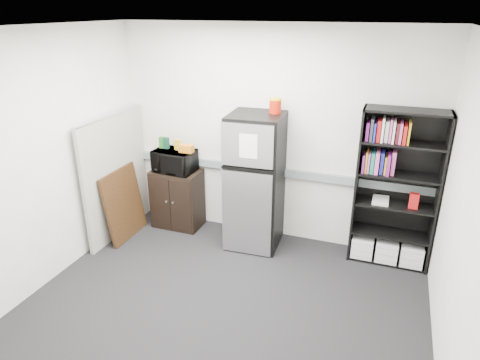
{
  "coord_description": "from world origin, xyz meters",
  "views": [
    {
      "loc": [
        1.39,
        -3.23,
        2.86
      ],
      "look_at": [
        -0.12,
        0.9,
        1.07
      ],
      "focal_mm": 32.0,
      "sensor_mm": 36.0,
      "label": 1
    }
  ],
  "objects_px": {
    "bookshelf": "(396,191)",
    "cubicle_partition": "(116,176)",
    "microwave": "(175,161)",
    "refrigerator": "(255,182)",
    "cabinet": "(177,198)"
  },
  "relations": [
    {
      "from": "microwave",
      "to": "refrigerator",
      "type": "height_order",
      "value": "refrigerator"
    },
    {
      "from": "microwave",
      "to": "refrigerator",
      "type": "xyz_separation_m",
      "value": [
        1.15,
        -0.06,
        -0.11
      ]
    },
    {
      "from": "cubicle_partition",
      "to": "cabinet",
      "type": "xyz_separation_m",
      "value": [
        0.65,
        0.42,
        -0.4
      ]
    },
    {
      "from": "cubicle_partition",
      "to": "cabinet",
      "type": "distance_m",
      "value": 0.87
    },
    {
      "from": "cubicle_partition",
      "to": "microwave",
      "type": "height_order",
      "value": "cubicle_partition"
    },
    {
      "from": "bookshelf",
      "to": "refrigerator",
      "type": "relative_size",
      "value": 1.09
    },
    {
      "from": "cabinet",
      "to": "microwave",
      "type": "xyz_separation_m",
      "value": [
        0.0,
        -0.02,
        0.55
      ]
    },
    {
      "from": "cubicle_partition",
      "to": "refrigerator",
      "type": "bearing_deg",
      "value": 10.76
    },
    {
      "from": "microwave",
      "to": "refrigerator",
      "type": "bearing_deg",
      "value": -0.75
    },
    {
      "from": "bookshelf",
      "to": "cubicle_partition",
      "type": "distance_m",
      "value": 3.46
    },
    {
      "from": "bookshelf",
      "to": "microwave",
      "type": "bearing_deg",
      "value": -178.35
    },
    {
      "from": "microwave",
      "to": "cubicle_partition",
      "type": "bearing_deg",
      "value": -145.48
    },
    {
      "from": "bookshelf",
      "to": "cubicle_partition",
      "type": "xyz_separation_m",
      "value": [
        -3.43,
        -0.49,
        -0.1
      ]
    },
    {
      "from": "cabinet",
      "to": "microwave",
      "type": "distance_m",
      "value": 0.55
    },
    {
      "from": "bookshelf",
      "to": "cubicle_partition",
      "type": "bearing_deg",
      "value": -171.94
    }
  ]
}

